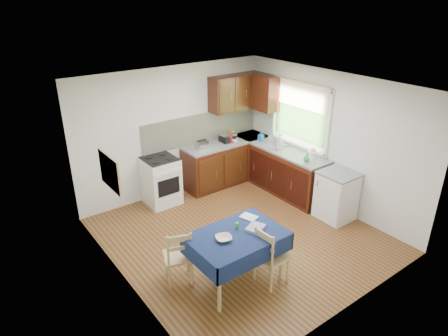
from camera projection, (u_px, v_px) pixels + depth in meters
floor at (241, 235)px, 6.66m from camera, size 4.20×4.20×0.00m
ceiling at (244, 86)px, 5.64m from camera, size 4.00×4.20×0.02m
wall_back at (174, 131)px, 7.69m from camera, size 4.00×0.02×2.50m
wall_front at (357, 226)px, 4.61m from camera, size 4.00×0.02×2.50m
wall_left at (120, 205)px, 5.06m from camera, size 0.02×4.20×2.50m
wall_right at (328, 140)px, 7.24m from camera, size 0.02×4.20×2.50m
base_cabinets at (254, 167)px, 8.14m from camera, size 1.90×2.30×0.86m
worktop_back at (227, 142)px, 8.19m from camera, size 1.90×0.60×0.04m
worktop_right at (289, 152)px, 7.70m from camera, size 0.60×1.70×0.04m
worktop_corner at (251, 136)px, 8.54m from camera, size 0.60×0.60×0.04m
splashback at (202, 128)px, 8.05m from camera, size 2.70×0.02×0.60m
upper_cabinets at (245, 92)px, 8.05m from camera, size 1.20×0.85×0.70m
stove at (161, 181)px, 7.52m from camera, size 0.60×0.61×0.92m
window at (300, 111)px, 7.57m from camera, size 0.04×1.48×1.26m
fridge at (336, 196)px, 7.00m from camera, size 0.58×0.60×0.89m
corkboard at (110, 172)px, 5.15m from camera, size 0.04×0.62×0.47m
dining_table at (237, 241)px, 5.36m from camera, size 1.27×0.86×0.77m
chair_far at (179, 255)px, 5.41m from camera, size 0.49×0.49×0.86m
chair_near at (270, 255)px, 5.40m from camera, size 0.41×0.41×0.89m
toaster at (202, 145)px, 7.79m from camera, size 0.24×0.15×0.19m
sandwich_press at (228, 138)px, 8.16m from camera, size 0.29×0.25×0.17m
sauce_bottle at (231, 138)px, 8.06m from camera, size 0.05×0.05×0.21m
yellow_packet at (231, 134)px, 8.38m from camera, size 0.13×0.11×0.15m
dish_rack at (276, 144)px, 7.96m from camera, size 0.41×0.32×0.20m
kettle at (312, 155)px, 7.19m from camera, size 0.16×0.16×0.27m
cup at (235, 141)px, 8.10m from camera, size 0.11×0.11×0.09m
soap_bottle_a at (280, 142)px, 7.71m from camera, size 0.16×0.16×0.32m
soap_bottle_b at (261, 136)px, 8.16m from camera, size 0.11×0.11×0.21m
soap_bottle_c at (307, 157)px, 7.20m from camera, size 0.16×0.16×0.16m
plate_bowl at (224, 238)px, 5.19m from camera, size 0.27×0.27×0.05m
book at (245, 220)px, 5.64m from camera, size 0.23×0.28×0.02m
spice_jar at (237, 226)px, 5.42m from camera, size 0.05×0.05×0.10m
tea_towel at (255, 228)px, 5.41m from camera, size 0.32×0.29×0.05m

